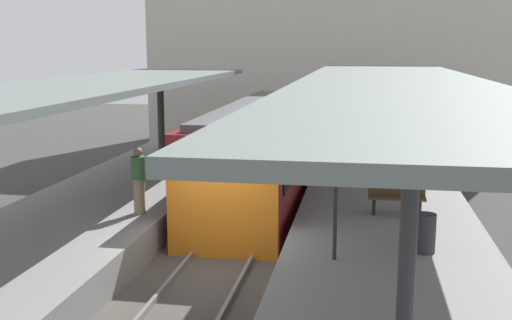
{
  "coord_description": "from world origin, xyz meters",
  "views": [
    {
      "loc": [
        3.15,
        -13.07,
        5.12
      ],
      "look_at": [
        0.17,
        4.25,
        1.9
      ],
      "focal_mm": 43.67,
      "sensor_mm": 36.0,
      "label": 1
    }
  ],
  "objects_px": {
    "commuter_train": "(263,152)",
    "platform_sign": "(336,178)",
    "litter_bin": "(425,233)",
    "passenger_mid_platform": "(139,179)",
    "passenger_near_bench": "(413,155)",
    "platform_bench": "(397,196)"
  },
  "relations": [
    {
      "from": "platform_sign",
      "to": "passenger_mid_platform",
      "type": "bearing_deg",
      "value": 152.13
    },
    {
      "from": "platform_bench",
      "to": "litter_bin",
      "type": "xyz_separation_m",
      "value": [
        0.41,
        -2.9,
        -0.06
      ]
    },
    {
      "from": "litter_bin",
      "to": "passenger_mid_platform",
      "type": "height_order",
      "value": "passenger_mid_platform"
    },
    {
      "from": "commuter_train",
      "to": "passenger_mid_platform",
      "type": "height_order",
      "value": "commuter_train"
    },
    {
      "from": "platform_sign",
      "to": "litter_bin",
      "type": "bearing_deg",
      "value": 22.93
    },
    {
      "from": "platform_sign",
      "to": "passenger_mid_platform",
      "type": "distance_m",
      "value": 5.67
    },
    {
      "from": "platform_bench",
      "to": "litter_bin",
      "type": "bearing_deg",
      "value": -81.86
    },
    {
      "from": "platform_bench",
      "to": "platform_sign",
      "type": "relative_size",
      "value": 0.63
    },
    {
      "from": "passenger_near_bench",
      "to": "litter_bin",
      "type": "bearing_deg",
      "value": -92.03
    },
    {
      "from": "commuter_train",
      "to": "passenger_near_bench",
      "type": "distance_m",
      "value": 4.73
    },
    {
      "from": "commuter_train",
      "to": "platform_sign",
      "type": "height_order",
      "value": "commuter_train"
    },
    {
      "from": "litter_bin",
      "to": "passenger_near_bench",
      "type": "xyz_separation_m",
      "value": [
        0.24,
        6.67,
        0.46
      ]
    },
    {
      "from": "platform_sign",
      "to": "passenger_near_bench",
      "type": "xyz_separation_m",
      "value": [
        2.01,
        7.42,
        -0.77
      ]
    },
    {
      "from": "platform_bench",
      "to": "passenger_mid_platform",
      "type": "xyz_separation_m",
      "value": [
        -6.32,
        -1.02,
        0.4
      ]
    },
    {
      "from": "passenger_near_bench",
      "to": "platform_sign",
      "type": "bearing_deg",
      "value": -105.14
    },
    {
      "from": "passenger_mid_platform",
      "to": "passenger_near_bench",
      "type": "bearing_deg",
      "value": 34.54
    },
    {
      "from": "litter_bin",
      "to": "platform_bench",
      "type": "bearing_deg",
      "value": 98.14
    },
    {
      "from": "passenger_near_bench",
      "to": "platform_bench",
      "type": "bearing_deg",
      "value": -99.78
    },
    {
      "from": "commuter_train",
      "to": "platform_sign",
      "type": "distance_m",
      "value": 8.49
    },
    {
      "from": "litter_bin",
      "to": "passenger_near_bench",
      "type": "distance_m",
      "value": 6.69
    },
    {
      "from": "commuter_train",
      "to": "litter_bin",
      "type": "bearing_deg",
      "value": -58.39
    },
    {
      "from": "platform_sign",
      "to": "litter_bin",
      "type": "xyz_separation_m",
      "value": [
        1.77,
        0.75,
        -1.22
      ]
    }
  ]
}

